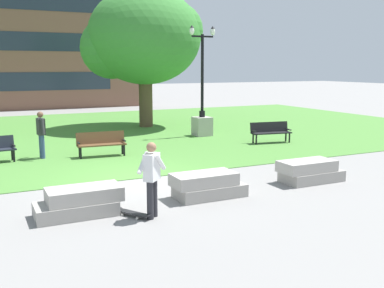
% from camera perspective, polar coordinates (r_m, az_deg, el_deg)
% --- Properties ---
extents(ground_plane, '(140.00, 140.00, 0.00)m').
position_cam_1_polar(ground_plane, '(13.56, -7.33, -4.48)').
color(ground_plane, gray).
extents(grass_lawn, '(40.00, 20.00, 0.02)m').
position_cam_1_polar(grass_lawn, '(23.10, -15.24, 1.20)').
color(grass_lawn, '#4C8438').
rests_on(grass_lawn, ground).
extents(concrete_block_center, '(1.93, 0.90, 0.64)m').
position_cam_1_polar(concrete_block_center, '(10.53, -14.06, -7.17)').
color(concrete_block_center, '#9E9991').
rests_on(concrete_block_center, ground).
extents(concrete_block_left, '(1.90, 0.90, 0.64)m').
position_cam_1_polar(concrete_block_left, '(11.61, 1.92, -5.28)').
color(concrete_block_left, '#9E9991').
rests_on(concrete_block_left, ground).
extents(concrete_block_right, '(1.92, 0.90, 0.64)m').
position_cam_1_polar(concrete_block_right, '(13.56, 14.69, -3.39)').
color(concrete_block_right, '#9E9991').
rests_on(concrete_block_right, ground).
extents(person_skateboarder, '(0.78, 0.45, 1.71)m').
position_cam_1_polar(person_skateboarder, '(9.92, -5.13, -3.99)').
color(person_skateboarder, '#28282D').
rests_on(person_skateboarder, ground).
extents(skateboard, '(0.69, 0.98, 0.14)m').
position_cam_1_polar(skateboard, '(10.29, -7.55, -8.66)').
color(skateboard, black).
rests_on(skateboard, ground).
extents(park_bench_near_right, '(1.84, 0.67, 0.90)m').
position_cam_1_polar(park_bench_near_right, '(17.08, -11.45, 0.21)').
color(park_bench_near_right, brown).
rests_on(park_bench_near_right, grass_lawn).
extents(park_bench_far_left, '(1.86, 0.79, 0.90)m').
position_cam_1_polar(park_bench_far_left, '(20.01, 9.93, 1.65)').
color(park_bench_far_left, black).
rests_on(park_bench_far_left, grass_lawn).
extents(lamp_post_left, '(1.32, 0.80, 5.20)m').
position_cam_1_polar(lamp_post_left, '(21.72, 1.29, 3.84)').
color(lamp_post_left, '#ADA89E').
rests_on(lamp_post_left, grass_lawn).
extents(tree_near_left, '(6.42, 6.11, 7.52)m').
position_cam_1_polar(tree_near_left, '(25.08, -6.22, 13.27)').
color(tree_near_left, brown).
rests_on(tree_near_left, grass_lawn).
extents(person_bystander_near_lawn, '(0.28, 0.86, 1.71)m').
position_cam_1_polar(person_bystander_near_lawn, '(17.20, -18.61, 1.45)').
color(person_bystander_near_lawn, '#384C7A').
rests_on(person_bystander_near_lawn, grass_lawn).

